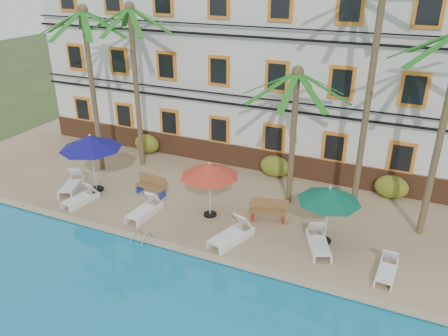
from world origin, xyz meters
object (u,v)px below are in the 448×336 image
at_px(umbrella_red, 209,170).
at_px(palm_c, 294,116).
at_px(palm_d, 374,60).
at_px(palm_e, 447,107).
at_px(bench_left, 151,185).
at_px(umbrella_blue, 90,143).
at_px(lounger_a, 72,184).
at_px(lounger_e, 318,242).
at_px(pool_ladder, 142,241).
at_px(lounger_b, 81,197).
at_px(umbrella_green, 330,195).
at_px(lounger_c, 145,209).
at_px(lounger_f, 387,269).
at_px(lounger_d, 232,234).
at_px(bench_right, 269,210).
at_px(palm_b, 134,66).
at_px(palm_a, 90,69).

bearing_deg(umbrella_red, palm_c, 43.26).
xyz_separation_m(palm_d, umbrella_red, (-5.52, -2.82, -4.39)).
xyz_separation_m(palm_e, bench_left, (-11.55, -1.58, -4.73)).
bearing_deg(palm_e, umbrella_blue, -170.80).
height_order(lounger_a, lounger_e, lounger_a).
bearing_deg(pool_ladder, lounger_b, 160.92).
xyz_separation_m(palm_d, umbrella_green, (-0.62, -2.79, -4.48)).
distance_m(lounger_c, lounger_f, 9.83).
bearing_deg(lounger_b, palm_c, 24.79).
bearing_deg(lounger_d, lounger_e, 15.68).
bearing_deg(umbrella_blue, lounger_b, -82.27).
bearing_deg(umbrella_red, bench_right, 16.00).
bearing_deg(palm_b, palm_a, -138.62).
bearing_deg(lounger_b, umbrella_green, 7.42).
distance_m(palm_c, pool_ladder, 7.99).
distance_m(palm_d, lounger_b, 13.57).
relative_size(palm_d, lounger_f, 6.26).
bearing_deg(bench_right, palm_e, 14.47).
bearing_deg(pool_ladder, umbrella_red, 60.37).
height_order(umbrella_green, lounger_b, umbrella_green).
relative_size(palm_b, lounger_b, 4.60).
bearing_deg(umbrella_blue, pool_ladder, -31.90).
bearing_deg(lounger_b, lounger_e, 4.62).
relative_size(palm_b, lounger_e, 4.16).
distance_m(lounger_a, bench_left, 3.88).
distance_m(lounger_a, lounger_c, 4.53).
height_order(lounger_a, lounger_c, lounger_a).
height_order(umbrella_blue, bench_left, umbrella_blue).
distance_m(palm_b, palm_c, 8.48).
bearing_deg(lounger_e, lounger_c, -175.27).
height_order(palm_a, palm_b, palm_b).
bearing_deg(lounger_d, lounger_c, 176.11).
bearing_deg(lounger_a, lounger_f, -2.58).
bearing_deg(umbrella_red, palm_b, 149.40).
height_order(palm_d, lounger_b, palm_d).
height_order(umbrella_blue, lounger_a, umbrella_blue).
relative_size(umbrella_green, bench_left, 1.56).
distance_m(palm_e, bench_left, 12.59).
bearing_deg(lounger_d, lounger_f, 2.52).
distance_m(palm_d, umbrella_red, 7.59).
relative_size(palm_e, lounger_e, 4.08).
distance_m(palm_b, lounger_a, 6.45).
xyz_separation_m(palm_c, palm_e, (5.52, -0.36, 1.15)).
distance_m(palm_a, pool_ladder, 9.03).
distance_m(palm_b, lounger_c, 7.37).
xyz_separation_m(palm_d, bench_right, (-3.13, -2.13, -6.05)).
distance_m(lounger_c, bench_right, 5.25).
height_order(palm_a, palm_e, palm_a).
distance_m(lounger_d, pool_ladder, 3.51).
height_order(palm_a, lounger_b, palm_a).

